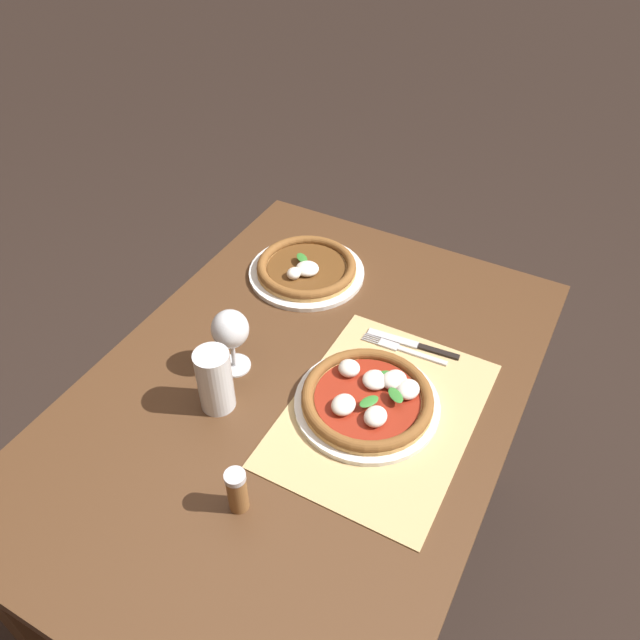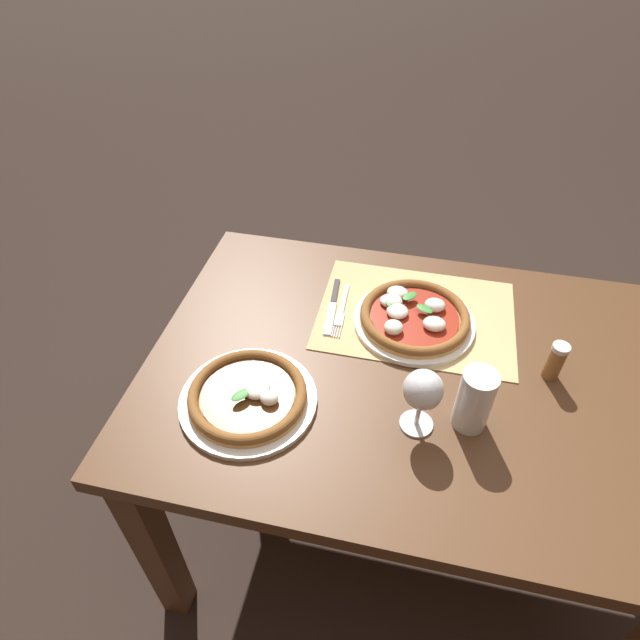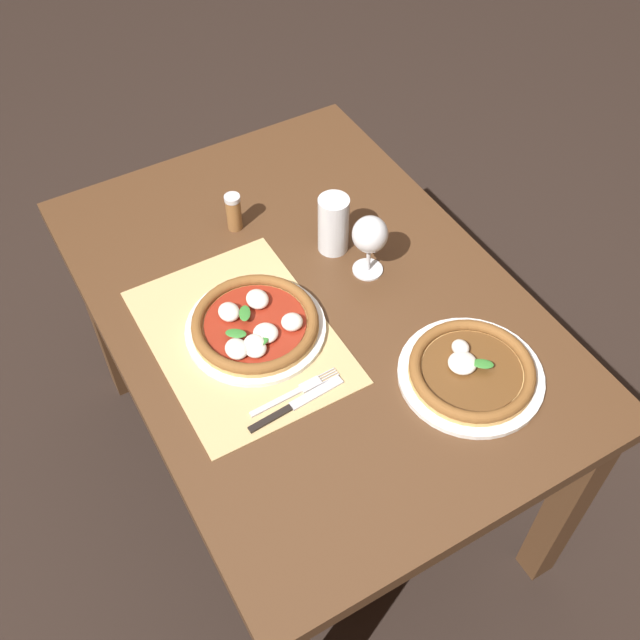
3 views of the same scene
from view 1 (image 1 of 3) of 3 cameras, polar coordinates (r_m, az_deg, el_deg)
name	(u,v)px [view 1 (image 1 of 3)]	position (r m, az deg, el deg)	size (l,w,h in m)	color
ground_plane	(306,556)	(1.95, -1.29, -20.77)	(24.00, 24.00, 0.00)	black
dining_table	(302,421)	(1.41, -1.69, -9.18)	(1.24, 0.87, 0.74)	#4C301C
paper_placemat	(382,413)	(1.29, 5.65, -8.47)	(0.49, 0.36, 0.00)	tan
pizza_near	(368,398)	(1.28, 4.43, -7.15)	(0.30, 0.30, 0.05)	silver
pizza_far	(306,269)	(1.60, -1.25, 4.71)	(0.30, 0.30, 0.05)	silver
wine_glass	(230,331)	(1.31, -8.20, -1.04)	(0.08, 0.08, 0.16)	silver
pint_glass	(215,381)	(1.27, -9.58, -5.54)	(0.07, 0.07, 0.15)	silver
fork	(404,350)	(1.41, 7.65, -2.70)	(0.02, 0.20, 0.00)	#B7B7BC
knife	(413,344)	(1.43, 8.46, -2.20)	(0.03, 0.22, 0.01)	black
pepper_shaker	(237,491)	(1.13, -7.59, -15.20)	(0.04, 0.04, 0.10)	brown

